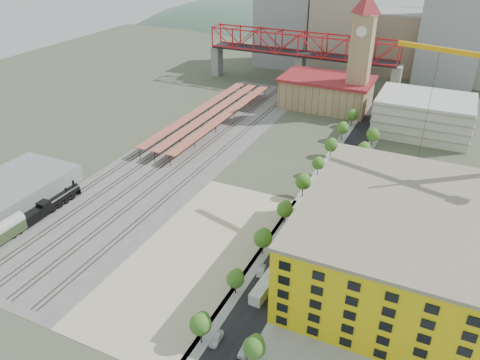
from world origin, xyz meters
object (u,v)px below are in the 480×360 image
at_px(site_trailer_d, 303,226).
at_px(car_0, 216,339).
at_px(locomotive, 54,203).
at_px(site_trailer_c, 297,235).
at_px(site_trailer_a, 264,287).
at_px(site_trailer_b, 281,260).
at_px(clock_tower, 362,44).
at_px(construction_building, 407,245).

relative_size(site_trailer_d, car_0, 2.30).
relative_size(locomotive, site_trailer_c, 2.09).
xyz_separation_m(site_trailer_c, site_trailer_d, (0.00, 4.58, -0.07)).
distance_m(site_trailer_d, car_0, 42.43).
height_order(locomotive, car_0, locomotive).
relative_size(site_trailer_a, site_trailer_b, 1.08).
bearing_deg(site_trailer_c, site_trailer_d, 89.45).
distance_m(clock_tower, locomotive, 128.14).
relative_size(construction_building, site_trailer_b, 5.38).
relative_size(clock_tower, site_trailer_c, 5.02).
height_order(locomotive, site_trailer_c, locomotive).
xyz_separation_m(construction_building, site_trailer_c, (-26.00, 4.16, -7.99)).
bearing_deg(site_trailer_c, locomotive, -167.53).
height_order(site_trailer_a, car_0, site_trailer_a).
height_order(clock_tower, car_0, clock_tower).
bearing_deg(site_trailer_a, site_trailer_b, 92.69).
bearing_deg(locomotive, site_trailer_b, 3.81).
xyz_separation_m(construction_building, locomotive, (-92.00, -11.11, -7.39)).
xyz_separation_m(locomotive, site_trailer_a, (66.00, -5.92, -0.63)).
bearing_deg(site_trailer_a, site_trailer_d, 92.69).
distance_m(site_trailer_c, site_trailer_d, 4.58).
distance_m(clock_tower, site_trailer_b, 110.46).
height_order(locomotive, site_trailer_d, locomotive).
bearing_deg(locomotive, site_trailer_a, -5.13).
xyz_separation_m(clock_tower, site_trailer_a, (8.00, -117.03, -27.31)).
relative_size(construction_building, site_trailer_a, 5.00).
bearing_deg(locomotive, site_trailer_c, 13.02).
bearing_deg(site_trailer_b, site_trailer_a, -97.78).
xyz_separation_m(site_trailer_b, site_trailer_c, (0.00, 10.87, 0.13)).
xyz_separation_m(construction_building, car_0, (-29.00, -33.58, -8.68)).
relative_size(clock_tower, locomotive, 2.41).
xyz_separation_m(site_trailer_c, car_0, (-3.00, -37.74, -0.69)).
bearing_deg(site_trailer_d, construction_building, -13.39).
distance_m(site_trailer_a, site_trailer_b, 10.32).
bearing_deg(site_trailer_c, site_trailer_b, -90.55).
relative_size(site_trailer_b, car_0, 2.21).
xyz_separation_m(clock_tower, construction_building, (34.00, -99.99, -19.29)).
xyz_separation_m(locomotive, car_0, (63.00, -22.47, -1.29)).
bearing_deg(clock_tower, construction_building, -71.22).
distance_m(site_trailer_b, site_trailer_c, 10.87).
bearing_deg(locomotive, car_0, -19.63).
bearing_deg(clock_tower, site_trailer_d, -84.99).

